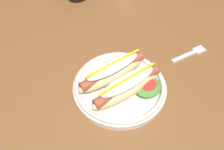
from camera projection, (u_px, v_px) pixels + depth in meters
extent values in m
plane|color=brown|center=(103.00, 142.00, 1.30)|extent=(8.00, 8.00, 0.00)
cube|color=brown|center=(96.00, 44.00, 0.75)|extent=(1.36, 0.97, 0.04)
cylinder|color=brown|center=(133.00, 16.00, 1.48)|extent=(0.06, 0.06, 0.70)
cylinder|color=silver|center=(120.00, 87.00, 0.60)|extent=(0.24, 0.24, 0.02)
torus|color=silver|center=(120.00, 84.00, 0.59)|extent=(0.23, 0.23, 0.01)
ellipsoid|color=beige|center=(127.00, 88.00, 0.57)|extent=(0.21, 0.07, 0.04)
cylinder|color=#9E4C33|center=(128.00, 86.00, 0.56)|extent=(0.19, 0.04, 0.03)
ellipsoid|color=silver|center=(128.00, 81.00, 0.55)|extent=(0.16, 0.06, 0.02)
cylinder|color=yellow|center=(128.00, 78.00, 0.54)|extent=(0.16, 0.02, 0.01)
ellipsoid|color=beige|center=(113.00, 73.00, 0.60)|extent=(0.21, 0.07, 0.04)
cylinder|color=#9E4C33|center=(113.00, 71.00, 0.59)|extent=(0.19, 0.04, 0.03)
ellipsoid|color=silver|center=(113.00, 66.00, 0.58)|extent=(0.16, 0.06, 0.02)
cylinder|color=yellow|center=(113.00, 63.00, 0.57)|extent=(0.16, 0.02, 0.01)
ellipsoid|color=#4C8C38|center=(148.00, 87.00, 0.58)|extent=(0.07, 0.06, 0.02)
ellipsoid|color=red|center=(149.00, 85.00, 0.57)|extent=(0.04, 0.04, 0.01)
cube|color=silver|center=(184.00, 57.00, 0.68)|extent=(0.09, 0.03, 0.00)
cube|color=silver|center=(199.00, 50.00, 0.70)|extent=(0.04, 0.03, 0.00)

